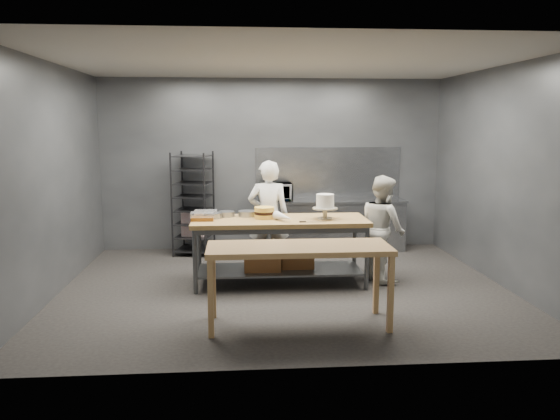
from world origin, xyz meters
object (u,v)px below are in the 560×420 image
Objects in this scene: frosted_cake_stand at (325,203)px; work_table at (279,243)px; near_counter at (299,253)px; microwave at (276,192)px; layer_cake at (264,213)px; speed_rack at (193,204)px; chef_behind at (269,217)px; chef_right at (383,228)px.

work_table is at bearing 172.40° from frosted_cake_stand.
microwave is (0.01, 3.58, 0.24)m from near_counter.
frosted_cake_stand is at bearing -7.88° from layer_cake.
layer_cake is at bearing -98.95° from microwave.
frosted_cake_stand is 0.85m from layer_cake.
speed_rack reaches higher than work_table.
chef_behind is at bearing 135.60° from frosted_cake_stand.
work_table is 0.85m from frosted_cake_stand.
near_counter is 3.59m from microwave.
microwave is (0.11, 1.97, 0.48)m from work_table.
layer_cake is at bearing 172.12° from frosted_cake_stand.
near_counter is at bearing -68.01° from speed_rack.
speed_rack is 1.17× the size of chef_right.
chef_right is 2.77× the size of microwave.
speed_rack is 2.18m from layer_cake.
layer_cake is (-0.31, -1.94, -0.05)m from microwave.
frosted_cake_stand reaches higher than microwave.
speed_rack is at bearing 111.99° from near_counter.
work_table is 2.03m from microwave.
chef_right reaches higher than layer_cake.
work_table is at bearing 79.02° from chef_right.
near_counter is (0.10, -1.61, 0.24)m from work_table.
layer_cake is at bearing 85.87° from chef_behind.
work_table is 1.60× the size of chef_right.
speed_rack is 1.04× the size of chef_behind.
frosted_cake_stand is at bearing -45.40° from speed_rack.
chef_behind reaches higher than near_counter.
microwave is at bearing 86.81° from work_table.
layer_cake reaches higher than near_counter.
chef_right is at bearing 10.33° from frosted_cake_stand.
chef_right is (2.80, -1.82, -0.11)m from speed_rack.
frosted_cake_stand reaches higher than layer_cake.
near_counter is 1.33× the size of chef_right.
chef_behind is at bearing 99.27° from work_table.
layer_cake is (-0.29, 1.64, 0.19)m from near_counter.
chef_behind is 0.63m from layer_cake.
microwave is at bearing 3.21° from speed_rack.
chef_behind is 1.37m from microwave.
microwave is 1.98× the size of layer_cake.
near_counter is at bearing -79.85° from layer_cake.
speed_rack is 6.39× the size of layer_cake.
microwave reaches higher than near_counter.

